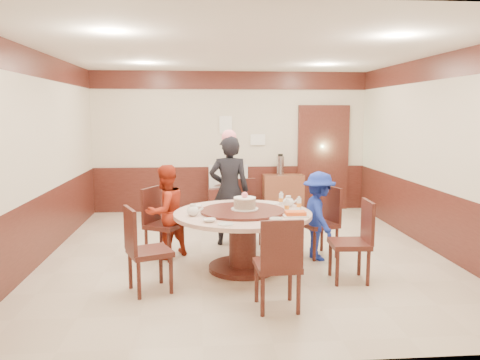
{
  "coord_description": "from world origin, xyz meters",
  "views": [
    {
      "loc": [
        -0.61,
        -6.44,
        1.99
      ],
      "look_at": [
        -0.09,
        -0.31,
        1.1
      ],
      "focal_mm": 35.0,
      "sensor_mm": 36.0,
      "label": 1
    }
  ],
  "objects": [
    {
      "name": "room",
      "position": [
        0.01,
        0.01,
        1.08
      ],
      "size": [
        6.0,
        6.04,
        2.84
      ],
      "color": "beige",
      "rests_on": "ground"
    },
    {
      "name": "banquet_table",
      "position": [
        -0.09,
        -0.71,
        0.53
      ],
      "size": [
        1.73,
        1.73,
        0.78
      ],
      "color": "#451B15",
      "rests_on": "ground"
    },
    {
      "name": "chair_0",
      "position": [
        1.04,
        -0.22,
        0.3
      ],
      "size": [
        0.57,
        0.56,
        0.97
      ],
      "rotation": [
        0.0,
        0.0,
        1.91
      ],
      "color": "#451B15",
      "rests_on": "ground"
    },
    {
      "name": "chair_1",
      "position": [
        0.07,
        0.55,
        0.3
      ],
      "size": [
        0.51,
        0.52,
        0.97
      ],
      "rotation": [
        0.0,
        0.0,
        3.31
      ],
      "color": "#451B15",
      "rests_on": "ground"
    },
    {
      "name": "chair_2",
      "position": [
        -1.14,
        -0.1,
        0.3
      ],
      "size": [
        0.6,
        0.6,
        0.97
      ],
      "rotation": [
        0.0,
        0.0,
        4.22
      ],
      "color": "#451B15",
      "rests_on": "ground"
    },
    {
      "name": "chair_3",
      "position": [
        -1.21,
        -1.35,
        0.3
      ],
      "size": [
        0.58,
        0.58,
        0.97
      ],
      "rotation": [
        0.0,
        0.0,
        5.11
      ],
      "color": "#451B15",
      "rests_on": "ground"
    },
    {
      "name": "chair_4",
      "position": [
        0.15,
        -1.95,
        0.3
      ],
      "size": [
        0.46,
        0.47,
        0.97
      ],
      "rotation": [
        0.0,
        0.0,
        6.33
      ],
      "color": "#451B15",
      "rests_on": "ground"
    },
    {
      "name": "chair_5",
      "position": [
        1.16,
        -1.21,
        0.3
      ],
      "size": [
        0.47,
        0.46,
        0.97
      ],
      "rotation": [
        0.0,
        0.0,
        7.8
      ],
      "color": "#451B15",
      "rests_on": "ground"
    },
    {
      "name": "person_standing",
      "position": [
        -0.19,
        0.48,
        0.83
      ],
      "size": [
        0.62,
        0.42,
        1.65
      ],
      "primitive_type": "imported",
      "rotation": [
        0.0,
        0.0,
        3.1
      ],
      "color": "black",
      "rests_on": "ground"
    },
    {
      "name": "person_red",
      "position": [
        -1.1,
        -0.11,
        0.64
      ],
      "size": [
        0.79,
        0.78,
        1.29
      ],
      "primitive_type": "imported",
      "rotation": [
        0.0,
        0.0,
        3.9
      ],
      "color": "#A82B16",
      "rests_on": "ground"
    },
    {
      "name": "person_blue",
      "position": [
        0.98,
        -0.36,
        0.6
      ],
      "size": [
        0.49,
        0.8,
        1.2
      ],
      "primitive_type": "imported",
      "rotation": [
        0.0,
        0.0,
        1.63
      ],
      "color": "navy",
      "rests_on": "ground"
    },
    {
      "name": "birthday_cake",
      "position": [
        -0.06,
        -0.69,
        0.86
      ],
      "size": [
        0.34,
        0.34,
        0.22
      ],
      "color": "white",
      "rests_on": "banquet_table"
    },
    {
      "name": "teapot_left",
      "position": [
        -0.71,
        -0.88,
        0.81
      ],
      "size": [
        0.17,
        0.15,
        0.13
      ],
      "primitive_type": "ellipsoid",
      "color": "white",
      "rests_on": "banquet_table"
    },
    {
      "name": "teapot_right",
      "position": [
        0.55,
        -0.42,
        0.81
      ],
      "size": [
        0.17,
        0.15,
        0.13
      ],
      "primitive_type": "ellipsoid",
      "color": "white",
      "rests_on": "banquet_table"
    },
    {
      "name": "bowl_0",
      "position": [
        -0.67,
        -0.4,
        0.77
      ],
      "size": [
        0.14,
        0.14,
        0.03
      ],
      "primitive_type": "imported",
      "color": "white",
      "rests_on": "banquet_table"
    },
    {
      "name": "bowl_1",
      "position": [
        0.24,
        -1.28,
        0.77
      ],
      "size": [
        0.15,
        0.15,
        0.05
      ],
      "primitive_type": "imported",
      "color": "white",
      "rests_on": "banquet_table"
    },
    {
      "name": "bowl_2",
      "position": [
        -0.52,
        -1.21,
        0.77
      ],
      "size": [
        0.15,
        0.15,
        0.04
      ],
      "primitive_type": "imported",
      "color": "white",
      "rests_on": "banquet_table"
    },
    {
      "name": "bowl_3",
      "position": [
        0.54,
        -0.85,
        0.77
      ],
      "size": [
        0.14,
        0.14,
        0.04
      ],
      "primitive_type": "imported",
      "color": "white",
      "rests_on": "banquet_table"
    },
    {
      "name": "saucer_near",
      "position": [
        -0.34,
        -1.36,
        0.76
      ],
      "size": [
        0.18,
        0.18,
        0.01
      ],
      "primitive_type": "cylinder",
      "color": "white",
      "rests_on": "banquet_table"
    },
    {
      "name": "saucer_far",
      "position": [
        0.36,
        -0.21,
        0.76
      ],
      "size": [
        0.18,
        0.18,
        0.01
      ],
      "primitive_type": "cylinder",
      "color": "white",
      "rests_on": "banquet_table"
    },
    {
      "name": "shrimp_platter",
      "position": [
        0.52,
        -1.01,
        0.78
      ],
      "size": [
        0.3,
        0.2,
        0.06
      ],
      "color": "white",
      "rests_on": "banquet_table"
    },
    {
      "name": "bottle_0",
      "position": [
        0.46,
        -0.79,
        0.83
      ],
      "size": [
        0.06,
        0.06,
        0.16
      ],
      "primitive_type": "cylinder",
      "color": "white",
      "rests_on": "banquet_table"
    },
    {
      "name": "bottle_1",
      "position": [
        0.64,
        -0.67,
        0.83
      ],
      "size": [
        0.06,
        0.06,
        0.16
      ],
      "primitive_type": "cylinder",
      "color": "white",
      "rests_on": "banquet_table"
    },
    {
      "name": "bottle_2",
      "position": [
        0.47,
        -0.29,
        0.83
      ],
      "size": [
        0.06,
        0.06,
        0.16
      ],
      "primitive_type": "cylinder",
      "color": "white",
      "rests_on": "banquet_table"
    },
    {
      "name": "tv_stand",
      "position": [
        -0.04,
        2.75,
        0.25
      ],
      "size": [
        0.85,
        0.45,
        0.5
      ],
      "primitive_type": "cube",
      "color": "#451B15",
      "rests_on": "ground"
    },
    {
      "name": "television",
      "position": [
        -0.04,
        2.75,
        0.73
      ],
      "size": [
        0.81,
        0.26,
        0.46
      ],
      "primitive_type": "imported",
      "rotation": [
        0.0,
        0.0,
        3.34
      ],
      "color": "gray",
      "rests_on": "tv_stand"
    },
    {
      "name": "side_cabinet",
      "position": [
        1.05,
        2.78,
        0.38
      ],
      "size": [
        0.8,
        0.4,
        0.75
      ],
      "primitive_type": "cube",
      "color": "brown",
      "rests_on": "ground"
    },
    {
      "name": "thermos",
      "position": [
        0.98,
        2.78,
        0.94
      ],
      "size": [
        0.15,
        0.15,
        0.38
      ],
      "primitive_type": "cylinder",
      "color": "silver",
      "rests_on": "side_cabinet"
    },
    {
      "name": "notice_left",
      "position": [
        -0.1,
        2.96,
        1.75
      ],
      "size": [
        0.25,
        0.0,
        0.35
      ],
      "primitive_type": "cube",
      "color": "white",
      "rests_on": "room"
    },
    {
      "name": "notice_right",
      "position": [
        0.55,
        2.96,
        1.45
      ],
      "size": [
        0.3,
        0.0,
        0.22
      ],
      "primitive_type": "cube",
      "color": "white",
      "rests_on": "room"
    }
  ]
}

